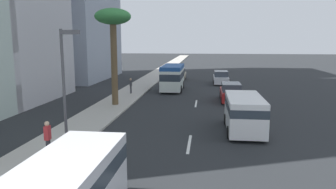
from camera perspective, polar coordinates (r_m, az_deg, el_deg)
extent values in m
plane|color=#26282B|center=(36.44, 5.43, 0.78)|extent=(198.00, 198.00, 0.00)
cube|color=#B2ADA3|center=(37.28, -5.59, 1.10)|extent=(162.00, 3.16, 0.15)
cube|color=silver|center=(17.73, 3.80, -8.77)|extent=(3.20, 0.16, 0.01)
cube|color=silver|center=(28.72, 5.02, -1.61)|extent=(3.20, 0.16, 0.01)
cube|color=#A51E1E|center=(30.26, 11.11, -0.03)|extent=(4.73, 1.81, 0.85)
cube|color=#38424C|center=(29.91, 11.19, 1.35)|extent=(2.60, 1.67, 0.69)
cylinder|color=black|center=(31.70, 9.40, -0.06)|extent=(0.64, 0.22, 0.64)
cylinder|color=black|center=(31.82, 12.40, -0.12)|extent=(0.64, 0.22, 0.64)
cylinder|color=black|center=(28.82, 9.65, -1.04)|extent=(0.64, 0.22, 0.64)
cylinder|color=black|center=(28.95, 12.95, -1.10)|extent=(0.64, 0.22, 0.64)
cube|color=silver|center=(42.09, 9.40, 2.71)|extent=(4.77, 1.84, 0.83)
cube|color=#38424C|center=(41.77, 9.45, 3.70)|extent=(2.62, 1.69, 0.68)
cylinder|color=black|center=(43.56, 8.20, 2.61)|extent=(0.64, 0.22, 0.64)
cylinder|color=black|center=(43.63, 10.42, 2.56)|extent=(0.64, 0.22, 0.64)
cylinder|color=black|center=(40.63, 8.29, 2.10)|extent=(0.64, 0.22, 0.64)
cylinder|color=black|center=(40.71, 10.67, 2.05)|extent=(0.64, 0.22, 0.64)
cube|color=silver|center=(35.97, 0.84, 2.84)|extent=(6.23, 2.15, 2.18)
cube|color=#1E4C93|center=(35.84, 0.85, 4.90)|extent=(6.23, 2.15, 0.42)
cube|color=#28333D|center=(35.92, 0.85, 3.50)|extent=(6.24, 2.16, 0.73)
cylinder|color=black|center=(34.22, 2.23, 0.95)|extent=(0.84, 0.26, 0.84)
cylinder|color=black|center=(34.44, -1.17, 1.01)|extent=(0.84, 0.26, 0.84)
cylinder|color=black|center=(37.78, 2.67, 1.78)|extent=(0.84, 0.26, 0.84)
cylinder|color=black|center=(37.98, -0.41, 1.83)|extent=(0.84, 0.26, 0.84)
cube|color=beige|center=(45.72, 1.96, 3.37)|extent=(4.16, 1.80, 0.82)
cube|color=#38424C|center=(45.85, 1.99, 4.32)|extent=(2.29, 1.65, 0.67)
cylinder|color=black|center=(44.41, 2.88, 2.83)|extent=(0.64, 0.22, 0.64)
cylinder|color=black|center=(44.55, 0.76, 2.86)|extent=(0.64, 0.22, 0.64)
cylinder|color=black|center=(46.96, 3.10, 3.20)|extent=(0.64, 0.22, 0.64)
cylinder|color=black|center=(47.10, 1.09, 3.23)|extent=(0.64, 0.22, 0.64)
cube|color=#2D3842|center=(9.50, -17.71, -14.44)|extent=(5.30, 2.06, 0.54)
cube|color=white|center=(20.29, 13.43, -3.14)|extent=(5.11, 2.10, 2.01)
cube|color=#2D3842|center=(20.20, 13.48, -1.92)|extent=(5.12, 2.10, 0.48)
cylinder|color=black|center=(21.88, 10.30, -4.37)|extent=(0.72, 0.24, 0.72)
cylinder|color=black|center=(22.10, 15.47, -4.43)|extent=(0.72, 0.24, 0.72)
cylinder|color=black|center=(18.92, 10.84, -6.61)|extent=(0.72, 0.24, 0.72)
cylinder|color=black|center=(19.17, 16.83, -6.65)|extent=(0.72, 0.24, 0.72)
cylinder|color=#333338|center=(16.25, -20.68, -9.05)|extent=(0.14, 0.14, 0.84)
cylinder|color=#333338|center=(16.38, -20.42, -8.88)|extent=(0.14, 0.14, 0.84)
cube|color=red|center=(16.10, -20.71, -6.42)|extent=(0.33, 0.23, 0.67)
sphere|color=beige|center=(15.98, -20.81, -4.88)|extent=(0.23, 0.23, 0.23)
cylinder|color=#333338|center=(33.31, -6.68, 0.84)|extent=(0.14, 0.14, 0.76)
cylinder|color=#333338|center=(33.46, -6.61, 0.88)|extent=(0.14, 0.14, 0.76)
cube|color=#333338|center=(33.29, -6.67, 2.02)|extent=(0.38, 0.33, 0.60)
sphere|color=tan|center=(33.24, -6.68, 2.71)|extent=(0.21, 0.21, 0.21)
cylinder|color=brown|center=(27.44, -9.58, 5.39)|extent=(0.54, 0.54, 6.94)
ellipsoid|color=#388442|center=(27.44, -9.81, 13.57)|extent=(2.99, 2.99, 1.35)
cylinder|color=#4C4C51|center=(16.20, -18.05, 0.42)|extent=(0.14, 0.14, 5.98)
cube|color=#4C4C51|center=(15.83, -17.09, 10.60)|extent=(0.24, 0.90, 0.20)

